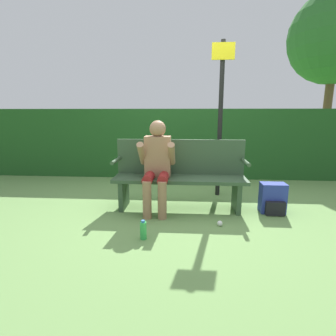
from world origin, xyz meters
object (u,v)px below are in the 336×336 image
(park_bench, at_px, (180,174))
(person_seated, at_px, (157,162))
(parked_car, at_px, (93,124))
(water_bottle, at_px, (143,230))
(backpack, at_px, (273,199))
(tree, at_px, (336,38))
(signpost, at_px, (221,112))

(park_bench, xyz_separation_m, person_seated, (-0.30, -0.13, 0.19))
(parked_car, bearing_deg, water_bottle, -152.51)
(backpack, height_order, parked_car, parked_car)
(tree, bearing_deg, park_bench, -134.01)
(signpost, xyz_separation_m, parked_car, (-6.52, 12.57, -0.67))
(parked_car, bearing_deg, tree, -127.17)
(tree, bearing_deg, person_seated, -135.24)
(signpost, bearing_deg, backpack, -48.82)
(person_seated, bearing_deg, signpost, 39.21)
(tree, bearing_deg, backpack, -122.46)
(backpack, xyz_separation_m, water_bottle, (-1.59, -0.87, -0.09))
(backpack, distance_m, signpost, 1.48)
(park_bench, distance_m, signpost, 1.19)
(water_bottle, bearing_deg, backpack, 28.59)
(water_bottle, relative_size, signpost, 0.09)
(water_bottle, relative_size, tree, 0.05)
(person_seated, bearing_deg, parked_car, 112.91)
(signpost, bearing_deg, park_bench, -134.75)
(water_bottle, xyz_separation_m, signpost, (0.95, 1.60, 1.21))
(person_seated, distance_m, parked_car, 14.44)
(person_seated, xyz_separation_m, parked_car, (-5.62, 13.30, -0.03))
(person_seated, relative_size, water_bottle, 5.80)
(person_seated, distance_m, water_bottle, 1.04)
(tree, bearing_deg, water_bottle, -130.17)
(water_bottle, bearing_deg, signpost, 59.22)
(park_bench, relative_size, tree, 0.41)
(person_seated, bearing_deg, water_bottle, -93.57)
(signpost, distance_m, tree, 5.06)
(person_seated, xyz_separation_m, tree, (4.15, 4.12, 2.52))
(park_bench, relative_size, water_bottle, 8.59)
(park_bench, distance_m, water_bottle, 1.12)
(park_bench, height_order, parked_car, parked_car)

